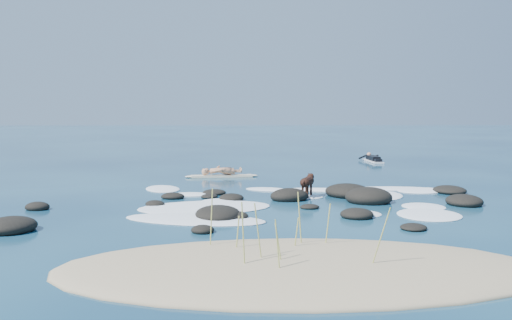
{
  "coord_description": "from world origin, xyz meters",
  "views": [
    {
      "loc": [
        -1.03,
        -18.27,
        2.92
      ],
      "look_at": [
        -0.49,
        4.0,
        0.9
      ],
      "focal_mm": 40.0,
      "sensor_mm": 36.0,
      "label": 1
    }
  ],
  "objects": [
    {
      "name": "sand_dune",
      "position": [
        0.0,
        -8.2,
        0.0
      ],
      "size": [
        9.0,
        4.4,
        0.6
      ],
      "primitive_type": "ellipsoid",
      "color": "#9E8966",
      "rests_on": "ground"
    },
    {
      "name": "dune_grass",
      "position": [
        -0.34,
        -8.02,
        0.64
      ],
      "size": [
        3.17,
        1.92,
        1.23
      ],
      "color": "#A8AA52",
      "rests_on": "ground"
    },
    {
      "name": "breaking_foam",
      "position": [
        0.18,
        -0.82,
        0.01
      ],
      "size": [
        11.26,
        8.1,
        0.12
      ],
      "color": "white",
      "rests_on": "ground"
    },
    {
      "name": "standing_surfer_rig",
      "position": [
        -1.9,
        5.85,
        0.7
      ],
      "size": [
        3.13,
        0.85,
        1.78
      ],
      "rotation": [
        0.0,
        0.0,
        0.12
      ],
      "color": "beige",
      "rests_on": "ground"
    },
    {
      "name": "dog",
      "position": [
        1.11,
        0.2,
        0.53
      ],
      "size": [
        0.61,
        1.2,
        0.79
      ],
      "rotation": [
        0.0,
        0.0,
        1.2
      ],
      "color": "black",
      "rests_on": "ground"
    },
    {
      "name": "ground",
      "position": [
        0.0,
        0.0,
        0.0
      ],
      "size": [
        160.0,
        160.0,
        0.0
      ],
      "primitive_type": "plane",
      "color": "#0A2642",
      "rests_on": "ground"
    },
    {
      "name": "reef_rocks",
      "position": [
        0.97,
        -1.26,
        0.11
      ],
      "size": [
        14.16,
        7.51,
        0.62
      ],
      "color": "black",
      "rests_on": "ground"
    },
    {
      "name": "paddling_surfer_rig",
      "position": [
        6.13,
        12.62,
        0.15
      ],
      "size": [
        1.17,
        2.61,
        0.45
      ],
      "rotation": [
        0.0,
        0.0,
        1.63
      ],
      "color": "white",
      "rests_on": "ground"
    }
  ]
}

